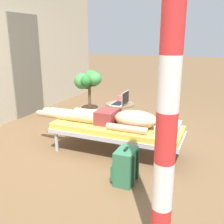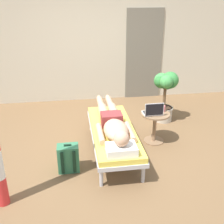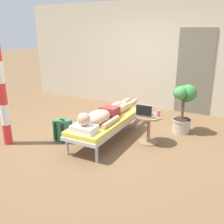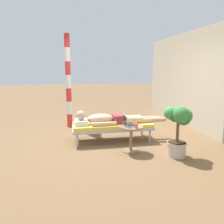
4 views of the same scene
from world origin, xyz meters
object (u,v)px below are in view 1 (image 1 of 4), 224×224
Objects in this scene: person_reclining at (119,118)px; porch_post at (169,84)px; laptop at (122,101)px; side_table at (120,113)px; backpack at (125,167)px; lounge_chair at (117,130)px; potted_plant at (89,89)px; drink_glass at (120,98)px.

porch_post reaches higher than person_reclining.
laptop is 0.12× the size of porch_post.
person_reclining is 7.00× the size of laptop.
person_reclining is 0.81m from side_table.
backpack is 0.16× the size of porch_post.
side_table is 0.20× the size of porch_post.
person_reclining is at bearing -159.49° from side_table.
backpack is at bearing -153.46° from person_reclining.
laptop is (0.69, 0.19, 0.24)m from lounge_chair.
lounge_chair is 2.03m from porch_post.
person_reclining is 0.73m from laptop.
potted_plant is at bearing 37.37° from backpack.
lounge_chair is 4.34× the size of backpack.
backpack is at bearing -150.97° from lounge_chair.
lounge_chair is at bearing -138.38° from potted_plant.
side_table reaches higher than lounge_chair.
person_reclining is 0.96m from drink_glass.
porch_post reaches higher than potted_plant.
drink_glass is at bearing 18.39° from lounge_chair.
porch_post reaches higher than backpack.
person_reclining is at bearing -159.39° from drink_glass.
lounge_chair is 1.60m from potted_plant.
side_table is 5.13× the size of drink_glass.
backpack is 2.40m from potted_plant.
backpack is (-0.70, -0.35, -0.32)m from person_reclining.
porch_post reaches higher than lounge_chair.
laptop is 0.24m from drink_glass.
lounge_chair is at bearing -164.61° from laptop.
laptop reaches higher than drink_glass.
side_table is 1.59m from backpack.
lounge_chair is 0.75m from laptop.
potted_plant reaches higher than lounge_chair.
porch_post is at bearing -152.18° from drink_glass.
laptop is at bearing -152.54° from drink_glass.
porch_post is at bearing -147.21° from lounge_chair.
laptop is 3.04× the size of drink_glass.
backpack is (-1.45, -0.63, -0.16)m from side_table.
person_reclining is 0.85m from backpack.
drink_glass reaches higher than lounge_chair.
backpack is (-0.70, -0.39, -0.15)m from lounge_chair.
backpack is 0.43× the size of potted_plant.
potted_plant is at bearing 42.67° from person_reclining.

